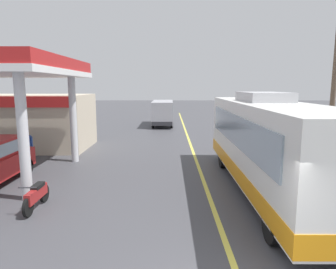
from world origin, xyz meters
The scene contains 8 objects.
ground centered at (0.00, 20.00, 0.00)m, with size 120.00×120.00×0.00m, color #424247.
lane_divider_stripe centered at (0.00, 15.00, 0.00)m, with size 0.16×50.00×0.01m, color #D8CC4C.
coach_bus_main centered at (2.28, 6.55, 1.72)m, with size 2.60×11.04×3.69m.
gas_station_roadside centered at (-10.11, 12.53, 2.63)m, with size 9.10×11.95×5.10m.
minibus_opposing_lane centered at (-2.12, 25.82, 1.47)m, with size 2.04×6.13×2.44m.
motorcycle_parked_forecourt centered at (-5.71, 4.79, 0.44)m, with size 0.55×1.80×0.92m.
pedestrian_near_pump centered at (-8.74, 10.74, 0.93)m, with size 0.55×0.22×1.66m.
utility_pole_roadside centered at (6.54, 10.38, 4.47)m, with size 1.80×0.24×8.58m.
Camera 1 is at (-1.43, -4.46, 3.92)m, focal length 32.30 mm.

